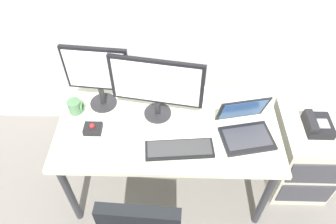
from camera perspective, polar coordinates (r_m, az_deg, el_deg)
ground_plane at (r=2.66m, az=0.00°, el=-12.11°), size 8.00×8.00×0.00m
desk at (r=2.13m, az=0.00°, el=-3.57°), size 1.42×0.74×0.71m
file_cabinet at (r=2.61m, az=22.57°, el=-6.78°), size 0.42×0.53×0.64m
desk_phone at (r=2.34m, az=24.94°, el=-2.05°), size 0.17×0.20×0.09m
monitor_main at (r=1.94m, az=-2.03°, el=4.80°), size 0.57×0.18×0.45m
monitor_side at (r=2.05m, az=-12.44°, el=6.66°), size 0.41×0.18×0.47m
keyboard at (r=1.94m, az=2.04°, el=-6.59°), size 0.42×0.17×0.03m
laptop at (r=2.04m, az=13.54°, el=-2.69°), size 0.36×0.35×0.23m
trackball_mouse at (r=2.07m, az=-13.19°, el=-2.85°), size 0.11×0.09×0.07m
coffee_mug at (r=2.20m, az=-16.13°, el=0.93°), size 0.10×0.09×0.09m
banana at (r=2.22m, az=5.09°, el=2.81°), size 0.10×0.19×0.04m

